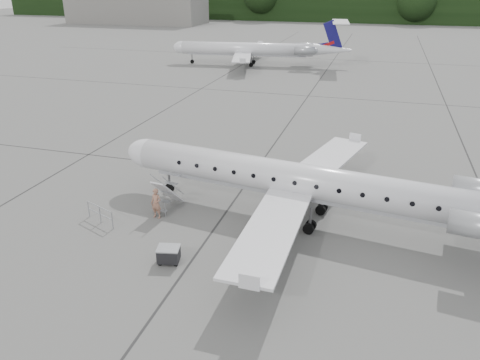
% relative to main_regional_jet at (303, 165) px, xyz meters
% --- Properties ---
extents(ground, '(320.00, 320.00, 0.00)m').
position_rel_main_regional_jet_xyz_m(ground, '(2.38, -2.11, -3.31)').
color(ground, '#5A5A57').
rests_on(ground, ground).
extents(treeline, '(260.00, 4.00, 8.00)m').
position_rel_main_regional_jet_xyz_m(treeline, '(2.38, 127.89, 0.69)').
color(treeline, black).
rests_on(treeline, ground).
extents(terminal_building, '(40.00, 14.00, 10.00)m').
position_rel_main_regional_jet_xyz_m(terminal_building, '(-67.62, 107.89, 1.69)').
color(terminal_building, slate).
rests_on(terminal_building, ground).
extents(main_regional_jet, '(28.17, 22.01, 6.63)m').
position_rel_main_regional_jet_xyz_m(main_regional_jet, '(0.00, 0.00, 0.00)').
color(main_regional_jet, silver).
rests_on(main_regional_jet, ground).
extents(airstair, '(1.14, 2.22, 2.08)m').
position_rel_main_regional_jet_xyz_m(airstair, '(-7.69, -0.98, -2.27)').
color(airstair, silver).
rests_on(airstair, ground).
extents(passenger, '(0.70, 0.51, 1.78)m').
position_rel_main_regional_jet_xyz_m(passenger, '(-7.86, -2.17, -2.42)').
color(passenger, '#996953').
rests_on(passenger, ground).
extents(safety_railing, '(2.06, 0.92, 1.00)m').
position_rel_main_regional_jet_xyz_m(safety_railing, '(-10.59, -3.66, -2.81)').
color(safety_railing, '#92969A').
rests_on(safety_railing, ground).
extents(baggage_cart, '(1.17, 1.02, 0.88)m').
position_rel_main_regional_jet_xyz_m(baggage_cart, '(-5.27, -6.20, -2.87)').
color(baggage_cart, black).
rests_on(baggage_cart, ground).
extents(bg_regional_left, '(28.14, 21.81, 6.83)m').
position_rel_main_regional_jet_xyz_m(bg_regional_left, '(-16.83, 47.82, 0.10)').
color(bg_regional_left, silver).
rests_on(bg_regional_left, ground).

